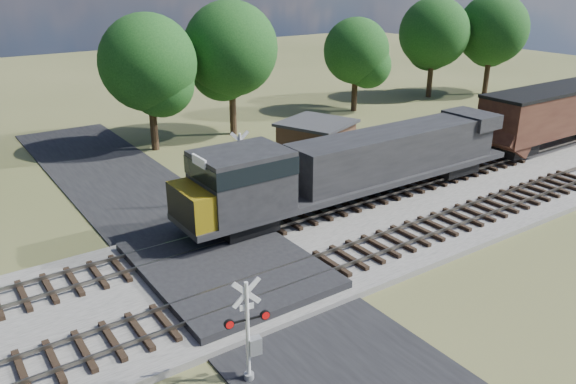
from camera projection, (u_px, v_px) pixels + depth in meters
ground at (233, 278)px, 24.83m from camera, size 160.00×160.00×0.00m
ballast_bed at (389, 218)px, 30.44m from camera, size 140.00×10.00×0.30m
road at (232, 277)px, 24.81m from camera, size 7.00×60.00×0.08m
crossing_panel at (227, 267)px, 25.10m from camera, size 7.00×9.00×0.62m
track_near at (316, 268)px, 24.80m from camera, size 140.00×2.60×0.33m
track_far at (257, 229)px, 28.62m from camera, size 140.00×2.60×0.33m
crossing_signal_near at (250, 339)px, 18.07m from camera, size 1.55×0.39×3.86m
crossing_signal_far at (239, 175)px, 31.95m from camera, size 1.77×0.47×4.42m
equipment_shed at (316, 142)px, 39.06m from camera, size 5.79×5.79×3.04m
treeline at (206, 56)px, 42.85m from camera, size 81.27×9.71×11.09m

